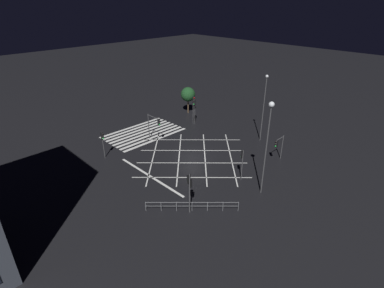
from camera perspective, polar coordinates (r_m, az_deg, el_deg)
ground_plane at (r=39.11m, az=0.00°, el=-2.38°), size 200.00×200.00×0.00m
road_markings at (r=43.92m, az=-7.18°, el=0.79°), size 17.09×22.48×0.01m
traffic_light_sw_cross at (r=48.19m, az=0.29°, el=7.54°), size 0.36×0.39×4.59m
traffic_light_nw_main at (r=38.47m, az=16.16°, el=-0.06°), size 1.87×0.36×3.27m
traffic_light_sw_main at (r=48.19m, az=0.48°, el=7.18°), size 0.39×0.36×4.18m
traffic_light_median_south at (r=42.31m, az=-7.17°, el=3.98°), size 0.36×2.69×3.86m
traffic_light_se_cross at (r=39.30m, az=-16.62°, el=0.78°), size 0.36×0.39×3.59m
traffic_light_ne_main at (r=28.15m, az=-0.32°, el=-8.39°), size 0.39×0.36×3.85m
traffic_light_ne_cross at (r=27.98m, az=-0.61°, el=-7.90°), size 0.36×0.39×4.28m
traffic_light_median_north at (r=33.57m, az=9.50°, el=-2.77°), size 0.36×0.39×3.72m
street_lamp_east at (r=42.55m, az=13.59°, el=7.96°), size 0.41×0.41×9.51m
street_lamp_west at (r=29.69m, az=14.34°, el=2.46°), size 0.55×0.55×10.11m
street_tree_near at (r=53.00m, az=-0.77°, el=9.42°), size 2.51×2.51×4.65m
pedestrian_railing at (r=29.48m, az=0.00°, el=-11.58°), size 6.43×6.38×1.05m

